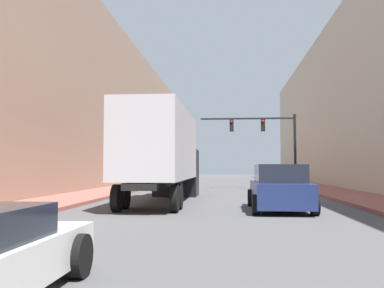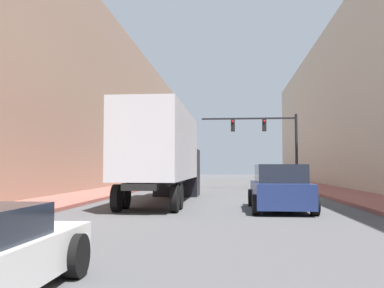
# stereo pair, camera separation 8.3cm
# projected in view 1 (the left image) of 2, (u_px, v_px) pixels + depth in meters

# --- Properties ---
(sidewalk_right) EXTENTS (3.16, 80.00, 0.15)m
(sidewalk_right) POSITION_uv_depth(u_px,v_px,m) (330.00, 191.00, 28.01)
(sidewalk_right) COLOR #9E564C
(sidewalk_right) RESTS_ON ground
(sidewalk_left) EXTENTS (3.16, 80.00, 0.15)m
(sidewalk_left) POSITION_uv_depth(u_px,v_px,m) (116.00, 190.00, 29.25)
(sidewalk_left) COLOR #9E564C
(sidewalk_left) RESTS_ON ground
(building_left) EXTENTS (6.00, 80.00, 13.80)m
(building_left) POSITION_uv_depth(u_px,v_px,m) (53.00, 92.00, 30.02)
(building_left) COLOR #997A66
(building_left) RESTS_ON ground
(semi_truck) EXTENTS (2.41, 11.33, 4.06)m
(semi_truck) POSITION_uv_depth(u_px,v_px,m) (164.00, 153.00, 19.67)
(semi_truck) COLOR silver
(semi_truck) RESTS_ON ground
(suv_car) EXTENTS (2.19, 4.69, 1.72)m
(suv_car) POSITION_uv_depth(u_px,v_px,m) (279.00, 189.00, 16.02)
(suv_car) COLOR navy
(suv_car) RESTS_ON ground
(traffic_signal_gantry) EXTENTS (7.07, 0.35, 5.55)m
(traffic_signal_gantry) POSITION_uv_depth(u_px,v_px,m) (270.00, 136.00, 31.63)
(traffic_signal_gantry) COLOR black
(traffic_signal_gantry) RESTS_ON ground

